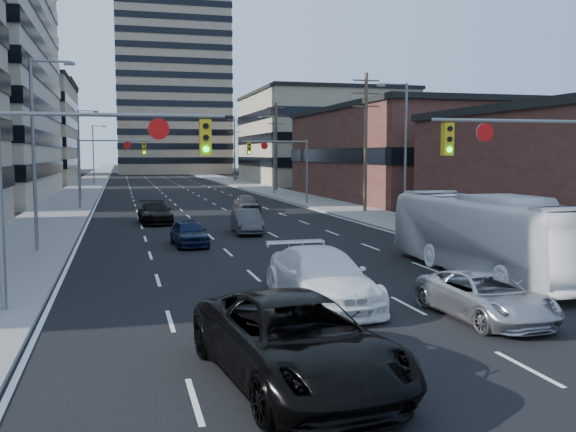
# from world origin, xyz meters

# --- Properties ---
(ground) EXTENTS (400.00, 400.00, 0.00)m
(ground) POSITION_xyz_m (0.00, 0.00, 0.00)
(ground) COLOR black
(ground) RESTS_ON ground
(road_surface) EXTENTS (18.00, 300.00, 0.02)m
(road_surface) POSITION_xyz_m (0.00, 130.00, 0.01)
(road_surface) COLOR black
(road_surface) RESTS_ON ground
(sidewalk_left) EXTENTS (5.00, 300.00, 0.15)m
(sidewalk_left) POSITION_xyz_m (-11.50, 130.00, 0.07)
(sidewalk_left) COLOR slate
(sidewalk_left) RESTS_ON ground
(sidewalk_right) EXTENTS (5.00, 300.00, 0.15)m
(sidewalk_right) POSITION_xyz_m (11.50, 130.00, 0.07)
(sidewalk_right) COLOR slate
(sidewalk_right) RESTS_ON ground
(office_left_far) EXTENTS (20.00, 30.00, 16.00)m
(office_left_far) POSITION_xyz_m (-24.00, 100.00, 8.00)
(office_left_far) COLOR gray
(office_left_far) RESTS_ON ground
(storefront_right_mid) EXTENTS (20.00, 30.00, 9.00)m
(storefront_right_mid) POSITION_xyz_m (24.00, 50.00, 4.50)
(storefront_right_mid) COLOR #472119
(storefront_right_mid) RESTS_ON ground
(office_right_far) EXTENTS (22.00, 28.00, 14.00)m
(office_right_far) POSITION_xyz_m (25.00, 88.00, 7.00)
(office_right_far) COLOR gray
(office_right_far) RESTS_ON ground
(apartment_tower) EXTENTS (26.00, 26.00, 58.00)m
(apartment_tower) POSITION_xyz_m (6.00, 150.00, 29.00)
(apartment_tower) COLOR gray
(apartment_tower) RESTS_ON ground
(bg_block_left) EXTENTS (24.00, 24.00, 20.00)m
(bg_block_left) POSITION_xyz_m (-28.00, 140.00, 10.00)
(bg_block_left) COLOR #ADA089
(bg_block_left) RESTS_ON ground
(bg_block_right) EXTENTS (22.00, 22.00, 12.00)m
(bg_block_right) POSITION_xyz_m (32.00, 130.00, 6.00)
(bg_block_right) COLOR gray
(bg_block_right) RESTS_ON ground
(signal_near_left) EXTENTS (6.59, 0.33, 6.00)m
(signal_near_left) POSITION_xyz_m (-7.45, 8.00, 4.33)
(signal_near_left) COLOR slate
(signal_near_left) RESTS_ON ground
(signal_near_right) EXTENTS (6.59, 0.33, 6.00)m
(signal_near_right) POSITION_xyz_m (7.45, 8.00, 4.33)
(signal_near_right) COLOR slate
(signal_near_right) RESTS_ON ground
(signal_far_left) EXTENTS (6.09, 0.33, 6.00)m
(signal_far_left) POSITION_xyz_m (-7.68, 45.00, 4.30)
(signal_far_left) COLOR slate
(signal_far_left) RESTS_ON ground
(signal_far_right) EXTENTS (6.09, 0.33, 6.00)m
(signal_far_right) POSITION_xyz_m (7.68, 45.00, 4.30)
(signal_far_right) COLOR slate
(signal_far_right) RESTS_ON ground
(utility_pole_block) EXTENTS (2.20, 0.28, 11.00)m
(utility_pole_block) POSITION_xyz_m (12.20, 36.00, 5.78)
(utility_pole_block) COLOR #4C3D2D
(utility_pole_block) RESTS_ON ground
(utility_pole_midblock) EXTENTS (2.20, 0.28, 11.00)m
(utility_pole_midblock) POSITION_xyz_m (12.20, 66.00, 5.78)
(utility_pole_midblock) COLOR #4C3D2D
(utility_pole_midblock) RESTS_ON ground
(utility_pole_distant) EXTENTS (2.20, 0.28, 11.00)m
(utility_pole_distant) POSITION_xyz_m (12.20, 96.00, 5.78)
(utility_pole_distant) COLOR #4C3D2D
(utility_pole_distant) RESTS_ON ground
(streetlight_left_near) EXTENTS (2.03, 0.22, 9.00)m
(streetlight_left_near) POSITION_xyz_m (-10.34, 20.00, 5.05)
(streetlight_left_near) COLOR slate
(streetlight_left_near) RESTS_ON ground
(streetlight_left_mid) EXTENTS (2.03, 0.22, 9.00)m
(streetlight_left_mid) POSITION_xyz_m (-10.34, 55.00, 5.05)
(streetlight_left_mid) COLOR slate
(streetlight_left_mid) RESTS_ON ground
(streetlight_left_far) EXTENTS (2.03, 0.22, 9.00)m
(streetlight_left_far) POSITION_xyz_m (-10.34, 90.00, 5.05)
(streetlight_left_far) COLOR slate
(streetlight_left_far) RESTS_ON ground
(streetlight_right_near) EXTENTS (2.03, 0.22, 9.00)m
(streetlight_right_near) POSITION_xyz_m (10.34, 25.00, 5.05)
(streetlight_right_near) COLOR slate
(streetlight_right_near) RESTS_ON ground
(streetlight_right_far) EXTENTS (2.03, 0.22, 9.00)m
(streetlight_right_far) POSITION_xyz_m (10.34, 60.00, 5.05)
(streetlight_right_far) COLOR slate
(streetlight_right_far) RESTS_ON ground
(black_pickup) EXTENTS (3.74, 6.69, 1.77)m
(black_pickup) POSITION_xyz_m (-3.29, 0.47, 0.88)
(black_pickup) COLOR black
(black_pickup) RESTS_ON ground
(white_van) EXTENTS (2.58, 6.01, 1.72)m
(white_van) POSITION_xyz_m (-0.73, 6.80, 0.86)
(white_van) COLOR white
(white_van) RESTS_ON ground
(silver_suv) EXTENTS (2.43, 4.88, 1.33)m
(silver_suv) POSITION_xyz_m (3.22, 3.99, 0.66)
(silver_suv) COLOR #A7A6AB
(silver_suv) RESTS_ON ground
(transit_bus) EXTENTS (2.68, 11.27, 3.14)m
(transit_bus) POSITION_xyz_m (6.86, 9.85, 1.57)
(transit_bus) COLOR white
(transit_bus) RESTS_ON ground
(sedan_blue) EXTENTS (1.83, 4.05, 1.35)m
(sedan_blue) POSITION_xyz_m (-3.35, 20.68, 0.67)
(sedan_blue) COLOR black
(sedan_blue) RESTS_ON ground
(sedan_grey_center) EXTENTS (1.73, 4.35, 1.41)m
(sedan_grey_center) POSITION_xyz_m (0.48, 25.02, 0.70)
(sedan_grey_center) COLOR #38373A
(sedan_grey_center) RESTS_ON ground
(sedan_black_far) EXTENTS (2.27, 5.13, 1.47)m
(sedan_black_far) POSITION_xyz_m (-4.44, 31.97, 0.73)
(sedan_black_far) COLOR black
(sedan_black_far) RESTS_ON ground
(sedan_grey_right) EXTENTS (1.77, 4.31, 1.46)m
(sedan_grey_right) POSITION_xyz_m (3.09, 38.56, 0.73)
(sedan_grey_right) COLOR #333335
(sedan_grey_right) RESTS_ON ground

